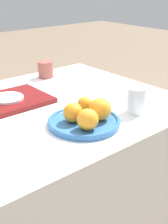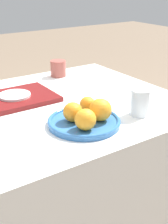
{
  "view_description": "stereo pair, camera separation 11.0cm",
  "coord_description": "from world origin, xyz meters",
  "px_view_note": "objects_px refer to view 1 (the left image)",
  "views": [
    {
      "loc": [
        -0.6,
        -1.0,
        1.21
      ],
      "look_at": [
        0.05,
        -0.23,
        0.77
      ],
      "focal_mm": 50.0,
      "sensor_mm": 36.0,
      "label": 1
    },
    {
      "loc": [
        -0.51,
        -1.07,
        1.21
      ],
      "look_at": [
        0.05,
        -0.23,
        0.77
      ],
      "focal_mm": 50.0,
      "sensor_mm": 36.0,
      "label": 2
    }
  ],
  "objects_px": {
    "cup_0": "(46,69)",
    "orange_3": "(85,104)",
    "orange_1": "(100,109)",
    "fruit_platter": "(84,122)",
    "orange_0": "(73,112)",
    "serving_tray": "(8,101)",
    "water_glass": "(136,100)",
    "orange_2": "(88,119)",
    "side_plate": "(7,98)"
  },
  "relations": [
    {
      "from": "orange_2",
      "to": "fruit_platter",
      "type": "bearing_deg",
      "value": 59.83
    },
    {
      "from": "orange_0",
      "to": "orange_1",
      "type": "height_order",
      "value": "orange_1"
    },
    {
      "from": "cup_0",
      "to": "orange_1",
      "type": "bearing_deg",
      "value": -105.69
    },
    {
      "from": "water_glass",
      "to": "cup_0",
      "type": "height_order",
      "value": "water_glass"
    },
    {
      "from": "orange_0",
      "to": "side_plate",
      "type": "distance_m",
      "value": 0.35
    },
    {
      "from": "orange_2",
      "to": "cup_0",
      "type": "bearing_deg",
      "value": 68.07
    },
    {
      "from": "water_glass",
      "to": "side_plate",
      "type": "height_order",
      "value": "water_glass"
    },
    {
      "from": "orange_3",
      "to": "water_glass",
      "type": "xyz_separation_m",
      "value": [
        0.17,
        -0.1,
        0.0
      ]
    },
    {
      "from": "orange_3",
      "to": "water_glass",
      "type": "distance_m",
      "value": 0.2
    },
    {
      "from": "water_glass",
      "to": "cup_0",
      "type": "relative_size",
      "value": 1.22
    },
    {
      "from": "water_glass",
      "to": "side_plate",
      "type": "relative_size",
      "value": 0.76
    },
    {
      "from": "orange_2",
      "to": "orange_3",
      "type": "bearing_deg",
      "value": 52.69
    },
    {
      "from": "orange_1",
      "to": "orange_3",
      "type": "height_order",
      "value": "orange_1"
    },
    {
      "from": "side_plate",
      "to": "cup_0",
      "type": "bearing_deg",
      "value": 32.19
    },
    {
      "from": "orange_1",
      "to": "orange_3",
      "type": "bearing_deg",
      "value": 86.37
    },
    {
      "from": "orange_1",
      "to": "side_plate",
      "type": "height_order",
      "value": "orange_1"
    },
    {
      "from": "fruit_platter",
      "to": "orange_3",
      "type": "distance_m",
      "value": 0.09
    },
    {
      "from": "side_plate",
      "to": "cup_0",
      "type": "distance_m",
      "value": 0.39
    },
    {
      "from": "fruit_platter",
      "to": "orange_2",
      "type": "relative_size",
      "value": 3.59
    },
    {
      "from": "fruit_platter",
      "to": "cup_0",
      "type": "xyz_separation_m",
      "value": [
        0.22,
        0.57,
        0.03
      ]
    },
    {
      "from": "orange_1",
      "to": "orange_3",
      "type": "distance_m",
      "value": 0.09
    },
    {
      "from": "orange_0",
      "to": "serving_tray",
      "type": "xyz_separation_m",
      "value": [
        -0.08,
        0.34,
        -0.04
      ]
    },
    {
      "from": "fruit_platter",
      "to": "serving_tray",
      "type": "xyz_separation_m",
      "value": [
        -0.11,
        0.36,
        -0.0
      ]
    },
    {
      "from": "orange_3",
      "to": "side_plate",
      "type": "height_order",
      "value": "orange_3"
    },
    {
      "from": "orange_0",
      "to": "orange_2",
      "type": "relative_size",
      "value": 0.96
    },
    {
      "from": "fruit_platter",
      "to": "orange_0",
      "type": "height_order",
      "value": "orange_0"
    },
    {
      "from": "orange_0",
      "to": "orange_1",
      "type": "xyz_separation_m",
      "value": [
        0.08,
        -0.05,
        0.01
      ]
    },
    {
      "from": "fruit_platter",
      "to": "orange_1",
      "type": "distance_m",
      "value": 0.07
    },
    {
      "from": "orange_0",
      "to": "water_glass",
      "type": "relative_size",
      "value": 0.69
    },
    {
      "from": "orange_2",
      "to": "water_glass",
      "type": "xyz_separation_m",
      "value": [
        0.26,
        0.02,
        -0.0
      ]
    },
    {
      "from": "orange_0",
      "to": "water_glass",
      "type": "height_order",
      "value": "water_glass"
    },
    {
      "from": "orange_0",
      "to": "serving_tray",
      "type": "relative_size",
      "value": 0.21
    },
    {
      "from": "orange_0",
      "to": "side_plate",
      "type": "relative_size",
      "value": 0.52
    },
    {
      "from": "serving_tray",
      "to": "cup_0",
      "type": "relative_size",
      "value": 3.99
    },
    {
      "from": "fruit_platter",
      "to": "water_glass",
      "type": "height_order",
      "value": "water_glass"
    },
    {
      "from": "orange_3",
      "to": "serving_tray",
      "type": "height_order",
      "value": "orange_3"
    },
    {
      "from": "serving_tray",
      "to": "side_plate",
      "type": "bearing_deg",
      "value": 0.0
    },
    {
      "from": "cup_0",
      "to": "orange_2",
      "type": "bearing_deg",
      "value": -111.93
    },
    {
      "from": "fruit_platter",
      "to": "orange_0",
      "type": "xyz_separation_m",
      "value": [
        -0.03,
        0.02,
        0.04
      ]
    },
    {
      "from": "orange_2",
      "to": "serving_tray",
      "type": "xyz_separation_m",
      "value": [
        -0.08,
        0.42,
        -0.04
      ]
    },
    {
      "from": "orange_1",
      "to": "orange_2",
      "type": "xyz_separation_m",
      "value": [
        -0.09,
        -0.03,
        -0.0
      ]
    },
    {
      "from": "water_glass",
      "to": "side_plate",
      "type": "distance_m",
      "value": 0.53
    },
    {
      "from": "orange_2",
      "to": "orange_3",
      "type": "xyz_separation_m",
      "value": [
        0.09,
        0.12,
        -0.01
      ]
    },
    {
      "from": "orange_0",
      "to": "orange_3",
      "type": "xyz_separation_m",
      "value": [
        0.09,
        0.04,
        -0.0
      ]
    },
    {
      "from": "fruit_platter",
      "to": "cup_0",
      "type": "height_order",
      "value": "cup_0"
    },
    {
      "from": "side_plate",
      "to": "cup_0",
      "type": "xyz_separation_m",
      "value": [
        0.33,
        0.21,
        0.02
      ]
    },
    {
      "from": "cup_0",
      "to": "orange_3",
      "type": "bearing_deg",
      "value": -107.67
    },
    {
      "from": "orange_0",
      "to": "water_glass",
      "type": "bearing_deg",
      "value": -13.66
    },
    {
      "from": "orange_0",
      "to": "orange_2",
      "type": "height_order",
      "value": "orange_2"
    },
    {
      "from": "orange_0",
      "to": "side_plate",
      "type": "height_order",
      "value": "orange_0"
    }
  ]
}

